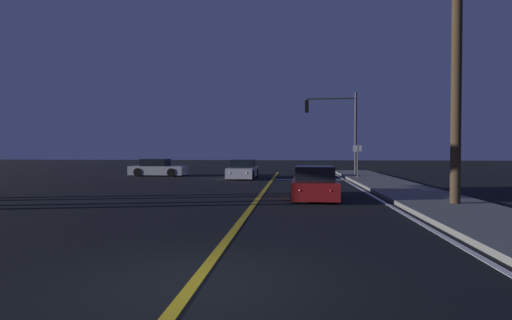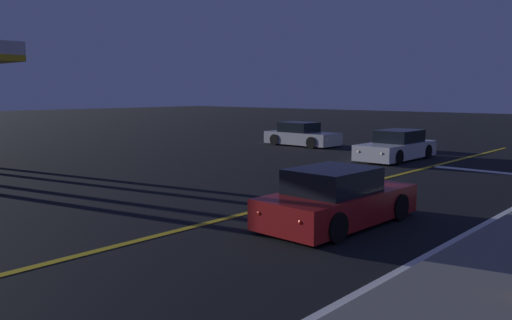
{
  "view_description": "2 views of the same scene",
  "coord_description": "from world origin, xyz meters",
  "views": [
    {
      "loc": [
        1.47,
        -5.7,
        1.96
      ],
      "look_at": [
        -0.68,
        16.87,
        1.45
      ],
      "focal_mm": 28.14,
      "sensor_mm": 36.0,
      "label": 1
    },
    {
      "loc": [
        8.78,
        0.97,
        3.05
      ],
      "look_at": [
        0.74,
        9.91,
        1.48
      ],
      "focal_mm": 36.39,
      "sensor_mm": 36.0,
      "label": 2
    }
  ],
  "objects": [
    {
      "name": "car_far_approaching_red",
      "position": [
        2.31,
        10.98,
        0.58
      ],
      "size": [
        1.98,
        4.3,
        1.34
      ],
      "rotation": [
        0.0,
        0.0,
        -0.03
      ],
      "color": "maroon",
      "rests_on": "ground"
    },
    {
      "name": "stop_bar",
      "position": [
        2.56,
        21.73,
        0.01
      ],
      "size": [
        5.13,
        0.5,
        0.01
      ],
      "primitive_type": "cube",
      "color": "white",
      "rests_on": "ground"
    },
    {
      "name": "lane_line_center",
      "position": [
        0.0,
        11.62,
        0.01
      ],
      "size": [
        0.2,
        39.5,
        0.01
      ],
      "primitive_type": "cube",
      "color": "gold",
      "rests_on": "ground"
    },
    {
      "name": "lane_line_edge_right",
      "position": [
        4.88,
        11.62,
        0.01
      ],
      "size": [
        0.16,
        39.5,
        0.01
      ],
      "primitive_type": "cube",
      "color": "white",
      "rests_on": "ground"
    },
    {
      "name": "car_lead_oncoming_white",
      "position": [
        -2.17,
        22.78,
        0.58
      ],
      "size": [
        1.9,
        4.74,
        1.34
      ],
      "rotation": [
        0.0,
        0.0,
        3.14
      ],
      "color": "silver",
      "rests_on": "ground"
    },
    {
      "name": "car_parked_curb_silver",
      "position": [
        -9.21,
        24.89,
        0.58
      ],
      "size": [
        4.37,
        2.01,
        1.34
      ],
      "rotation": [
        0.0,
        0.0,
        -1.59
      ],
      "color": "#B2B5BA",
      "rests_on": "ground"
    }
  ]
}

